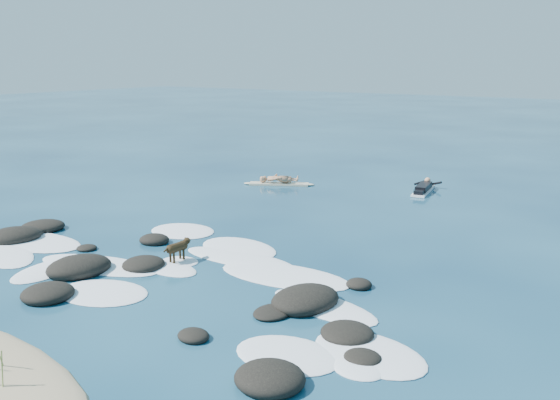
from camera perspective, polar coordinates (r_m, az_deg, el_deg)
The scene contains 6 objects.
ground at distance 17.62m, azimuth -6.82°, elevation -5.33°, with size 160.00×160.00×0.00m, color #0A2642.
reef_rocks at distance 16.71m, azimuth -14.10°, elevation -6.23°, with size 13.99×6.07×0.60m.
breaking_foam at distance 16.83m, azimuth -10.27°, elevation -6.29°, with size 15.35×7.08×0.12m.
standing_surfer_rig at distance 27.41m, azimuth -0.10°, elevation 2.83°, with size 2.91×1.73×1.79m.
paddling_surfer_rig at distance 26.75m, azimuth 13.00°, elevation 1.06°, with size 1.26×2.72×0.47m.
dog at distance 17.24m, azimuth -9.29°, elevation -4.28°, with size 0.29×1.05×0.67m.
Camera 1 is at (11.04, -12.60, 5.46)m, focal length 40.00 mm.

